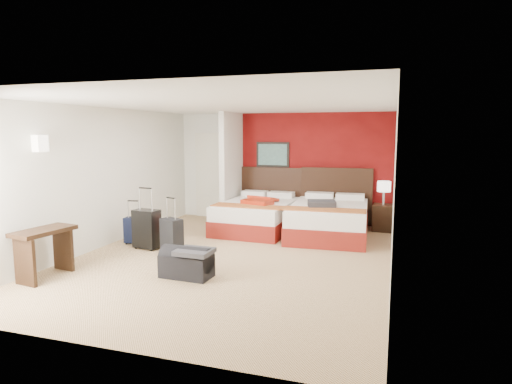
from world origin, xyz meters
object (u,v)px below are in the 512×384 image
at_px(desk, 45,253).
at_px(duffel_bag, 187,265).
at_px(red_suitcase_open, 260,201).
at_px(table_lamp, 384,193).
at_px(suitcase_navy, 134,231).
at_px(nightstand, 383,218).
at_px(suitcase_charcoal, 172,236).
at_px(bed_right, 329,221).
at_px(bed_left, 257,216).
at_px(suitcase_black, 147,230).

bearing_deg(desk, duffel_bag, 25.77).
bearing_deg(red_suitcase_open, table_lamp, 34.25).
height_order(suitcase_navy, desk, desk).
bearing_deg(suitcase_navy, nightstand, 23.43).
bearing_deg(duffel_bag, suitcase_charcoal, 129.82).
height_order(suitcase_charcoal, duffel_bag, suitcase_charcoal).
height_order(table_lamp, suitcase_navy, table_lamp).
relative_size(bed_right, table_lamp, 4.32).
bearing_deg(nightstand, suitcase_navy, -146.80).
bearing_deg(duffel_bag, nightstand, 59.56).
distance_m(bed_right, suitcase_navy, 3.76).
height_order(suitcase_charcoal, desk, desk).
xyz_separation_m(bed_right, desk, (-3.49, -3.72, 0.03)).
distance_m(bed_left, desk, 4.29).
bearing_deg(bed_right, suitcase_black, -149.90).
relative_size(suitcase_charcoal, desk, 0.66).
distance_m(red_suitcase_open, table_lamp, 2.58).
distance_m(bed_left, duffel_bag, 3.19).
distance_m(nightstand, table_lamp, 0.53).
xyz_separation_m(bed_left, bed_right, (1.52, -0.09, 0.01)).
bearing_deg(nightstand, table_lamp, 0.00).
relative_size(bed_right, suitcase_charcoal, 3.81).
bearing_deg(desk, red_suitcase_open, 68.65).
xyz_separation_m(red_suitcase_open, nightstand, (2.43, 0.86, -0.38)).
relative_size(bed_right, nightstand, 3.79).
relative_size(red_suitcase_open, duffel_bag, 1.11).
relative_size(table_lamp, duffel_bag, 0.68).
xyz_separation_m(nightstand, table_lamp, (0.00, 0.00, 0.53)).
bearing_deg(suitcase_charcoal, suitcase_navy, -173.19).
height_order(red_suitcase_open, nightstand, red_suitcase_open).
bearing_deg(bed_right, suitcase_charcoal, -143.37).
xyz_separation_m(duffel_bag, desk, (-1.91, -0.62, 0.17)).
bearing_deg(suitcase_black, desk, -98.85).
relative_size(bed_left, suitcase_charcoal, 3.63).
height_order(bed_left, red_suitcase_open, red_suitcase_open).
relative_size(suitcase_navy, duffel_bag, 0.65).
bearing_deg(red_suitcase_open, suitcase_navy, -124.35).
relative_size(bed_left, nightstand, 3.62).
xyz_separation_m(suitcase_black, suitcase_navy, (-0.41, 0.23, -0.10)).
height_order(bed_right, suitcase_navy, bed_right).
distance_m(suitcase_navy, desk, 2.04).
height_order(suitcase_black, desk, desk).
height_order(bed_left, suitcase_charcoal, bed_left).
bearing_deg(desk, bed_right, 54.66).
relative_size(table_lamp, suitcase_black, 0.73).
height_order(bed_left, desk, desk).
height_order(bed_left, duffel_bag, bed_left).
distance_m(suitcase_black, duffel_bag, 1.82).
height_order(table_lamp, suitcase_black, table_lamp).
xyz_separation_m(suitcase_charcoal, desk, (-1.07, -1.73, 0.07)).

